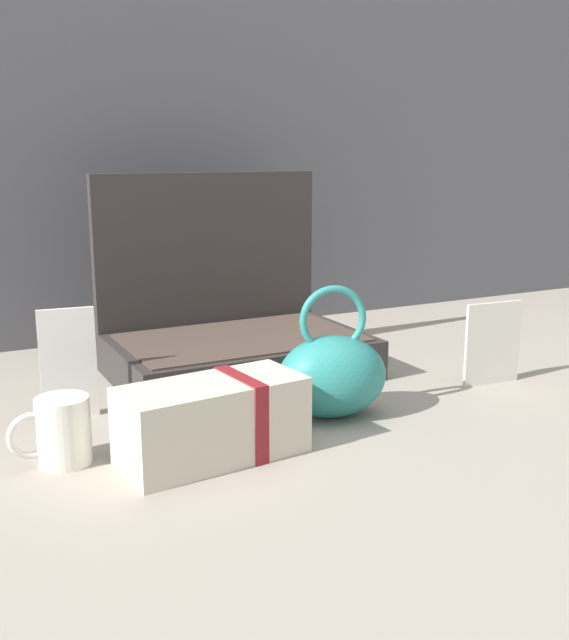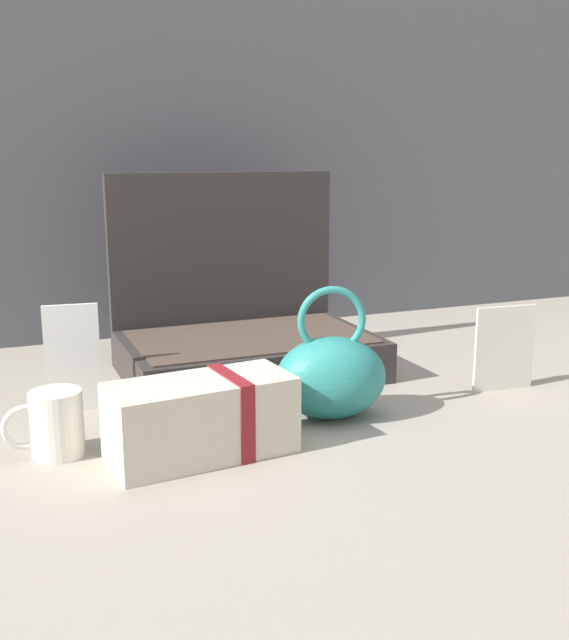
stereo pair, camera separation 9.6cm
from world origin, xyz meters
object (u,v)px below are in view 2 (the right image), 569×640
(teal_pouch_handbag, at_px, (331,375))
(poster_card_right, at_px, (73,359))
(coffee_mug, at_px, (55,424))
(open_suitcase, at_px, (242,328))
(info_card_left, at_px, (504,348))
(cream_toiletry_bag, at_px, (204,418))

(teal_pouch_handbag, relative_size, poster_card_right, 1.20)
(coffee_mug, relative_size, poster_card_right, 0.62)
(poster_card_right, bearing_deg, open_suitcase, 26.72)
(coffee_mug, relative_size, info_card_left, 0.73)
(teal_pouch_handbag, distance_m, cream_toiletry_bag, 0.23)
(poster_card_right, bearing_deg, coffee_mug, -98.87)
(teal_pouch_handbag, relative_size, coffee_mug, 1.94)
(cream_toiletry_bag, bearing_deg, poster_card_right, 119.90)
(open_suitcase, bearing_deg, poster_card_right, -159.47)
(info_card_left, bearing_deg, open_suitcase, 147.48)
(teal_pouch_handbag, xyz_separation_m, cream_toiletry_bag, (-0.22, -0.07, -0.02))
(teal_pouch_handbag, bearing_deg, info_card_left, 2.40)
(cream_toiletry_bag, bearing_deg, teal_pouch_handbag, 16.66)
(coffee_mug, bearing_deg, cream_toiletry_bag, -21.87)
(teal_pouch_handbag, distance_m, info_card_left, 0.33)
(teal_pouch_handbag, distance_m, poster_card_right, 0.40)
(info_card_left, relative_size, poster_card_right, 0.85)
(teal_pouch_handbag, height_order, cream_toiletry_bag, teal_pouch_handbag)
(cream_toiletry_bag, xyz_separation_m, coffee_mug, (-0.18, 0.07, -0.01))
(info_card_left, bearing_deg, cream_toiletry_bag, -167.28)
(cream_toiletry_bag, bearing_deg, coffee_mug, 158.13)
(info_card_left, bearing_deg, poster_card_right, 171.26)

